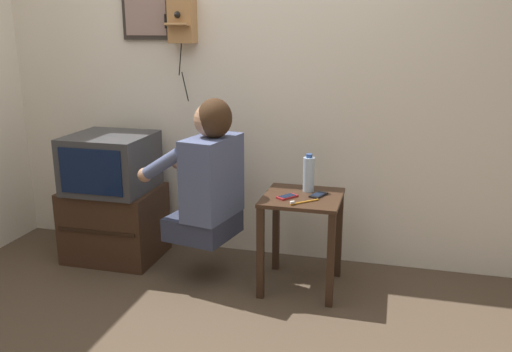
{
  "coord_description": "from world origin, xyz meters",
  "views": [
    {
      "loc": [
        0.94,
        -2.33,
        1.53
      ],
      "look_at": [
        0.17,
        0.62,
        0.69
      ],
      "focal_mm": 38.0,
      "sensor_mm": 36.0,
      "label": 1
    }
  ],
  "objects_px": {
    "person": "(208,176)",
    "television": "(111,163)",
    "cell_phone_spare": "(318,195)",
    "wall_phone_antique": "(182,18)",
    "water_bottle": "(309,174)",
    "cell_phone_held": "(287,197)",
    "framed_picture": "(146,8)",
    "toothbrush": "(303,202)"
  },
  "relations": [
    {
      "from": "person",
      "to": "wall_phone_antique",
      "type": "relative_size",
      "value": 1.18
    },
    {
      "from": "person",
      "to": "wall_phone_antique",
      "type": "height_order",
      "value": "wall_phone_antique"
    },
    {
      "from": "television",
      "to": "cell_phone_held",
      "type": "xyz_separation_m",
      "value": [
        1.22,
        -0.16,
        -0.09
      ]
    },
    {
      "from": "water_bottle",
      "to": "wall_phone_antique",
      "type": "bearing_deg",
      "value": 162.27
    },
    {
      "from": "wall_phone_antique",
      "to": "water_bottle",
      "type": "xyz_separation_m",
      "value": [
        0.9,
        -0.29,
        -0.9
      ]
    },
    {
      "from": "framed_picture",
      "to": "cell_phone_held",
      "type": "distance_m",
      "value": 1.59
    },
    {
      "from": "cell_phone_held",
      "to": "cell_phone_spare",
      "type": "distance_m",
      "value": 0.19
    },
    {
      "from": "person",
      "to": "cell_phone_held",
      "type": "xyz_separation_m",
      "value": [
        0.49,
        -0.01,
        -0.09
      ]
    },
    {
      "from": "person",
      "to": "cell_phone_held",
      "type": "distance_m",
      "value": 0.49
    },
    {
      "from": "person",
      "to": "wall_phone_antique",
      "type": "distance_m",
      "value": 1.06
    },
    {
      "from": "person",
      "to": "framed_picture",
      "type": "relative_size",
      "value": 2.11
    },
    {
      "from": "framed_picture",
      "to": "cell_phone_held",
      "type": "height_order",
      "value": "framed_picture"
    },
    {
      "from": "television",
      "to": "water_bottle",
      "type": "height_order",
      "value": "television"
    },
    {
      "from": "toothbrush",
      "to": "cell_phone_spare",
      "type": "bearing_deg",
      "value": -66.47
    },
    {
      "from": "person",
      "to": "television",
      "type": "height_order",
      "value": "person"
    },
    {
      "from": "person",
      "to": "framed_picture",
      "type": "xyz_separation_m",
      "value": [
        -0.58,
        0.48,
        0.98
      ]
    },
    {
      "from": "cell_phone_spare",
      "to": "toothbrush",
      "type": "height_order",
      "value": "toothbrush"
    },
    {
      "from": "television",
      "to": "framed_picture",
      "type": "bearing_deg",
      "value": 66.01
    },
    {
      "from": "television",
      "to": "cell_phone_spare",
      "type": "bearing_deg",
      "value": -3.19
    },
    {
      "from": "cell_phone_held",
      "to": "cell_phone_spare",
      "type": "bearing_deg",
      "value": 61.36
    },
    {
      "from": "cell_phone_held",
      "to": "cell_phone_spare",
      "type": "xyz_separation_m",
      "value": [
        0.17,
        0.08,
        0.0
      ]
    },
    {
      "from": "television",
      "to": "cell_phone_spare",
      "type": "height_order",
      "value": "television"
    },
    {
      "from": "wall_phone_antique",
      "to": "water_bottle",
      "type": "height_order",
      "value": "wall_phone_antique"
    },
    {
      "from": "television",
      "to": "cell_phone_held",
      "type": "relative_size",
      "value": 3.81
    },
    {
      "from": "television",
      "to": "wall_phone_antique",
      "type": "relative_size",
      "value": 0.71
    },
    {
      "from": "framed_picture",
      "to": "person",
      "type": "bearing_deg",
      "value": -39.7
    },
    {
      "from": "person",
      "to": "cell_phone_held",
      "type": "bearing_deg",
      "value": -79.53
    },
    {
      "from": "framed_picture",
      "to": "cell_phone_spare",
      "type": "relative_size",
      "value": 2.96
    },
    {
      "from": "person",
      "to": "television",
      "type": "relative_size",
      "value": 1.66
    },
    {
      "from": "cell_phone_held",
      "to": "toothbrush",
      "type": "xyz_separation_m",
      "value": [
        0.1,
        -0.08,
        0.0
      ]
    },
    {
      "from": "framed_picture",
      "to": "cell_phone_spare",
      "type": "height_order",
      "value": "framed_picture"
    },
    {
      "from": "person",
      "to": "framed_picture",
      "type": "height_order",
      "value": "framed_picture"
    },
    {
      "from": "wall_phone_antique",
      "to": "cell_phone_spare",
      "type": "xyz_separation_m",
      "value": [
        0.97,
        -0.37,
        -1.01
      ]
    },
    {
      "from": "person",
      "to": "cell_phone_held",
      "type": "relative_size",
      "value": 6.32
    },
    {
      "from": "framed_picture",
      "to": "cell_phone_held",
      "type": "xyz_separation_m",
      "value": [
        1.07,
        -0.49,
        -1.07
      ]
    },
    {
      "from": "cell_phone_spare",
      "to": "person",
      "type": "bearing_deg",
      "value": -151.7
    },
    {
      "from": "cell_phone_spare",
      "to": "water_bottle",
      "type": "height_order",
      "value": "water_bottle"
    },
    {
      "from": "water_bottle",
      "to": "toothbrush",
      "type": "relative_size",
      "value": 1.6
    },
    {
      "from": "water_bottle",
      "to": "television",
      "type": "bearing_deg",
      "value": -179.9
    },
    {
      "from": "person",
      "to": "cell_phone_spare",
      "type": "distance_m",
      "value": 0.67
    },
    {
      "from": "wall_phone_antique",
      "to": "toothbrush",
      "type": "xyz_separation_m",
      "value": [
        0.9,
        -0.52,
        -1.01
      ]
    },
    {
      "from": "wall_phone_antique",
      "to": "toothbrush",
      "type": "relative_size",
      "value": 5.06
    }
  ]
}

